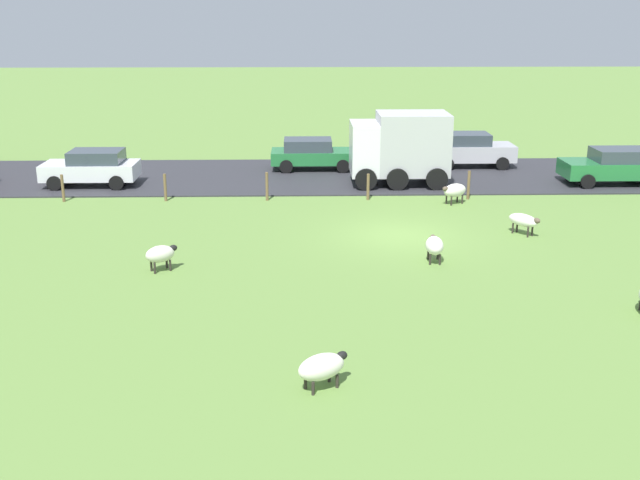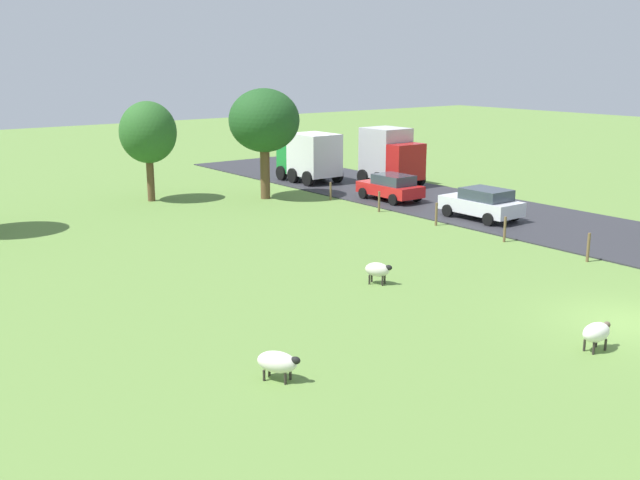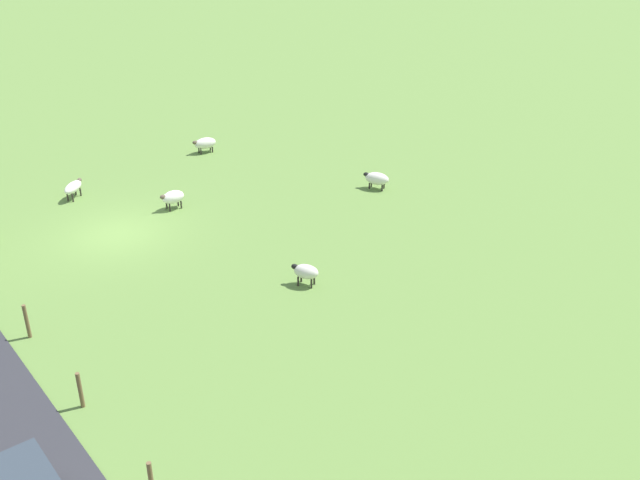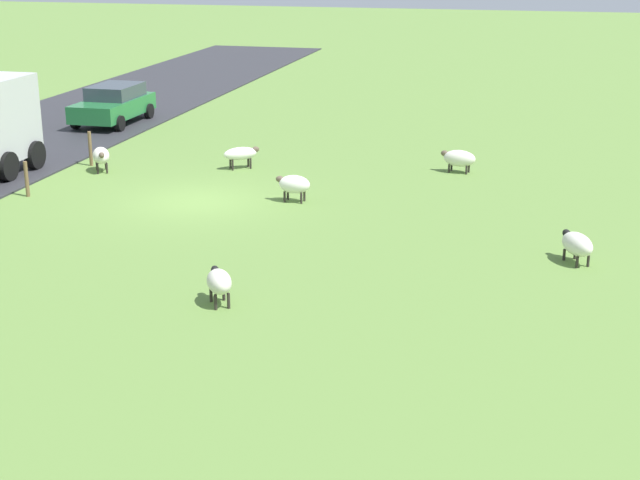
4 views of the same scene
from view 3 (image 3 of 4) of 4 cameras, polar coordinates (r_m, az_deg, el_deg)
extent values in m
plane|color=olive|center=(31.35, -14.98, 0.46)|extent=(160.00, 160.00, 0.00)
ellipsoid|color=silver|center=(38.73, -8.67, 7.25)|extent=(1.19, 0.74, 0.56)
ellipsoid|color=brown|center=(38.53, -9.43, 7.28)|extent=(0.29, 0.22, 0.20)
cylinder|color=#2D2823|center=(38.63, -8.98, 6.60)|extent=(0.07, 0.07, 0.29)
cylinder|color=#2D2823|center=(38.90, -9.14, 6.75)|extent=(0.07, 0.07, 0.29)
cylinder|color=#2D2823|center=(38.81, -8.13, 6.77)|extent=(0.07, 0.07, 0.29)
cylinder|color=#2D2823|center=(39.08, -8.29, 6.91)|extent=(0.07, 0.07, 0.29)
ellipsoid|color=white|center=(34.85, -18.17, 3.81)|extent=(1.22, 1.08, 0.45)
ellipsoid|color=brown|center=(35.24, -17.73, 4.33)|extent=(0.32, 0.30, 0.20)
cylinder|color=#2D2823|center=(35.30, -17.99, 3.52)|extent=(0.07, 0.07, 0.37)
cylinder|color=#2D2823|center=(35.17, -17.65, 3.48)|extent=(0.07, 0.07, 0.37)
cylinder|color=#2D2823|center=(34.80, -18.53, 3.08)|extent=(0.07, 0.07, 0.37)
cylinder|color=#2D2823|center=(34.67, -18.19, 3.05)|extent=(0.07, 0.07, 0.37)
ellipsoid|color=silver|center=(26.55, -1.05, -2.40)|extent=(0.92, 1.05, 0.52)
ellipsoid|color=black|center=(26.63, -1.92, -2.02)|extent=(0.29, 0.32, 0.20)
cylinder|color=#2D2823|center=(26.71, -1.66, -3.14)|extent=(0.07, 0.07, 0.35)
cylinder|color=#2D2823|center=(26.93, -1.43, -2.85)|extent=(0.07, 0.07, 0.35)
cylinder|color=#2D2823|center=(26.55, -0.66, -3.34)|extent=(0.07, 0.07, 0.35)
cylinder|color=#2D2823|center=(26.78, -0.44, -3.04)|extent=(0.07, 0.07, 0.35)
ellipsoid|color=silver|center=(34.19, 4.33, 4.65)|extent=(1.04, 1.22, 0.56)
ellipsoid|color=black|center=(34.28, 3.51, 4.97)|extent=(0.29, 0.32, 0.20)
cylinder|color=#2D2823|center=(34.28, 3.75, 4.09)|extent=(0.07, 0.07, 0.29)
cylinder|color=#2D2823|center=(34.55, 3.91, 4.28)|extent=(0.07, 0.07, 0.29)
cylinder|color=#2D2823|center=(34.12, 4.72, 3.94)|extent=(0.07, 0.07, 0.29)
cylinder|color=#2D2823|center=(34.39, 4.86, 4.13)|extent=(0.07, 0.07, 0.29)
ellipsoid|color=white|center=(32.75, -11.04, 3.21)|extent=(1.00, 0.61, 0.56)
ellipsoid|color=brown|center=(32.54, -11.79, 3.20)|extent=(0.27, 0.19, 0.20)
cylinder|color=#2D2823|center=(32.69, -11.29, 2.40)|extent=(0.07, 0.07, 0.34)
cylinder|color=#2D2823|center=(32.94, -11.51, 2.58)|extent=(0.07, 0.07, 0.34)
cylinder|color=#2D2823|center=(32.88, -10.45, 2.63)|extent=(0.07, 0.07, 0.34)
cylinder|color=#2D2823|center=(33.13, -10.68, 2.82)|extent=(0.07, 0.07, 0.34)
cylinder|color=brown|center=(25.54, -21.28, -5.75)|extent=(0.12, 0.12, 1.20)
cylinder|color=brown|center=(22.16, -17.67, -10.75)|extent=(0.12, 0.12, 1.15)
cylinder|color=black|center=(20.11, -19.75, -16.56)|extent=(0.22, 0.64, 0.64)
camera|label=1|loc=(42.82, 20.31, 17.93)|focal=42.44mm
camera|label=2|loc=(49.30, 1.51, 20.97)|focal=41.58mm
camera|label=4|loc=(21.46, 48.49, 1.36)|focal=53.10mm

